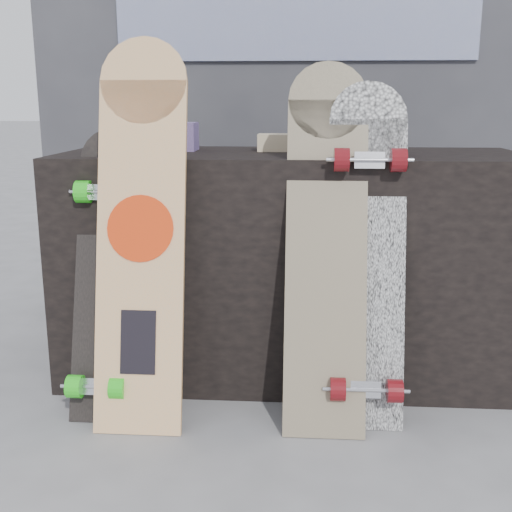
# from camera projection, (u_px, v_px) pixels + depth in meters

# --- Properties ---
(ground) EXTENTS (60.00, 60.00, 0.00)m
(ground) POSITION_uv_depth(u_px,v_px,m) (285.00, 433.00, 1.93)
(ground) COLOR slate
(ground) RESTS_ON ground
(vendor_table) EXTENTS (1.60, 0.60, 0.80)m
(vendor_table) POSITION_uv_depth(u_px,v_px,m) (290.00, 264.00, 2.33)
(vendor_table) COLOR black
(vendor_table) RESTS_ON ground
(booth) EXTENTS (2.40, 0.22, 2.20)m
(booth) POSITION_uv_depth(u_px,v_px,m) (295.00, 73.00, 2.98)
(booth) COLOR #36363B
(booth) RESTS_ON ground
(merch_box_purple) EXTENTS (0.18, 0.12, 0.10)m
(merch_box_purple) POSITION_uv_depth(u_px,v_px,m) (172.00, 137.00, 2.32)
(merch_box_purple) COLOR #493266
(merch_box_purple) RESTS_ON vendor_table
(merch_box_small) EXTENTS (0.14, 0.14, 0.12)m
(merch_box_small) POSITION_uv_depth(u_px,v_px,m) (374.00, 136.00, 2.16)
(merch_box_small) COLOR #493266
(merch_box_small) RESTS_ON vendor_table
(merch_box_flat) EXTENTS (0.22, 0.10, 0.06)m
(merch_box_flat) POSITION_uv_depth(u_px,v_px,m) (289.00, 143.00, 2.29)
(merch_box_flat) COLOR #D1B78C
(merch_box_flat) RESTS_ON vendor_table
(longboard_geisha) EXTENTS (0.27, 0.31, 1.17)m
(longboard_geisha) POSITION_uv_depth(u_px,v_px,m) (141.00, 223.00, 1.93)
(longboard_geisha) COLOR #CAAC88
(longboard_geisha) RESTS_ON ground
(longboard_celtic) EXTENTS (0.25, 0.36, 1.10)m
(longboard_celtic) POSITION_uv_depth(u_px,v_px,m) (326.00, 234.00, 1.94)
(longboard_celtic) COLOR #C9B589
(longboard_celtic) RESTS_ON ground
(longboard_cascadia) EXTENTS (0.24, 0.32, 1.04)m
(longboard_cascadia) POSITION_uv_depth(u_px,v_px,m) (367.00, 250.00, 1.94)
(longboard_cascadia) COLOR white
(longboard_cascadia) RESTS_ON ground
(skateboard_dark) EXTENTS (0.20, 0.36, 0.89)m
(skateboard_dark) POSITION_uv_depth(u_px,v_px,m) (106.00, 270.00, 2.02)
(skateboard_dark) COLOR black
(skateboard_dark) RESTS_ON ground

